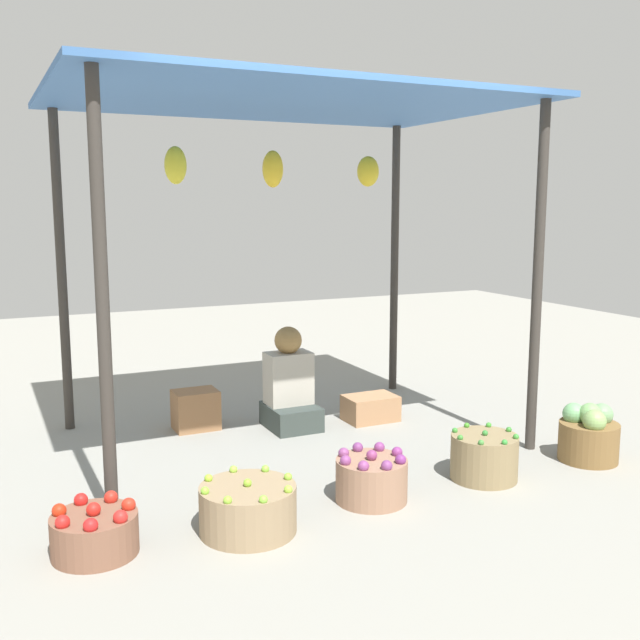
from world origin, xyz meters
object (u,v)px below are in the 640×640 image
object	(u,v)px
basket_red_tomatoes	(95,533)
basket_limes	(248,509)
wooden_crate_near_vendor	(196,410)
basket_green_chilies	(484,457)
basket_cabbages	(589,435)
basket_purple_onions	(371,479)
wooden_crate_stacked_rear	(370,408)
vendor_person	(290,389)

from	to	relation	value
basket_red_tomatoes	basket_limes	xyz separation A→B (m)	(0.76, -0.09, 0.02)
basket_red_tomatoes	wooden_crate_near_vendor	distance (m)	2.03
basket_green_chilies	basket_cabbages	size ratio (longest dim) A/B	1.06
basket_red_tomatoes	basket_purple_onions	xyz separation A→B (m)	(1.55, -0.01, 0.02)
basket_green_chilies	wooden_crate_stacked_rear	distance (m)	1.39
basket_purple_onions	basket_green_chilies	distance (m)	0.80
vendor_person	basket_limes	distance (m)	1.84
basket_red_tomatoes	basket_limes	size ratio (longest dim) A/B	0.83
basket_cabbages	wooden_crate_stacked_rear	xyz separation A→B (m)	(-0.87, 1.42, -0.07)
vendor_person	basket_red_tomatoes	size ratio (longest dim) A/B	1.85
vendor_person	wooden_crate_near_vendor	size ratio (longest dim) A/B	2.37
basket_purple_onions	wooden_crate_stacked_rear	world-z (taller)	basket_purple_onions
wooden_crate_near_vendor	basket_red_tomatoes	bearing A→B (deg)	-119.73
basket_limes	basket_green_chilies	world-z (taller)	basket_green_chilies
basket_red_tomatoes	basket_cabbages	world-z (taller)	basket_cabbages
basket_limes	vendor_person	bearing A→B (deg)	60.18
vendor_person	basket_red_tomatoes	xyz separation A→B (m)	(-1.67, -1.50, -0.19)
wooden_crate_near_vendor	basket_purple_onions	bearing A→B (deg)	-73.03
basket_red_tomatoes	basket_cabbages	size ratio (longest dim) A/B	1.07
basket_limes	basket_green_chilies	distance (m)	1.59
vendor_person	basket_purple_onions	size ratio (longest dim) A/B	1.88
vendor_person	basket_purple_onions	world-z (taller)	vendor_person
basket_red_tomatoes	wooden_crate_near_vendor	bearing A→B (deg)	60.27
basket_green_chilies	basket_red_tomatoes	bearing A→B (deg)	179.80
vendor_person	wooden_crate_near_vendor	bearing A→B (deg)	158.74
basket_purple_onions	basket_green_chilies	xyz separation A→B (m)	(0.80, -0.00, 0.01)
basket_purple_onions	wooden_crate_stacked_rear	xyz separation A→B (m)	(0.77, 1.39, -0.03)
basket_limes	basket_red_tomatoes	bearing A→B (deg)	173.53
basket_green_chilies	wooden_crate_near_vendor	bearing A→B (deg)	127.13
basket_red_tomatoes	basket_purple_onions	bearing A→B (deg)	-0.20
basket_purple_onions	basket_cabbages	distance (m)	1.64
basket_purple_onions	wooden_crate_stacked_rear	distance (m)	1.59
basket_green_chilies	vendor_person	bearing A→B (deg)	114.03
vendor_person	wooden_crate_stacked_rear	bearing A→B (deg)	-10.38
basket_green_chilies	basket_purple_onions	bearing A→B (deg)	179.78
vendor_person	basket_cabbages	size ratio (longest dim) A/B	1.98
vendor_person	basket_purple_onions	xyz separation A→B (m)	(-0.13, -1.51, -0.17)
vendor_person	basket_green_chilies	world-z (taller)	vendor_person
basket_limes	basket_purple_onions	world-z (taller)	basket_purple_onions
basket_limes	basket_purple_onions	xyz separation A→B (m)	(0.78, 0.08, 0.00)
basket_purple_onions	wooden_crate_near_vendor	xyz separation A→B (m)	(-0.54, 1.77, 0.02)
basket_cabbages	basket_limes	bearing A→B (deg)	-178.89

